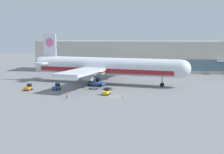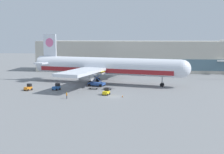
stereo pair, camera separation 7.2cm
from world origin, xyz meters
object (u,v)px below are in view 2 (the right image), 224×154
object	(u,v)px
traffic_cone_near	(122,96)
baggage_dolly_lead	(94,88)
baggage_tug_foreground	(28,88)
baggage_tug_mid	(106,92)
airplane_main	(103,67)
ground_crew_near	(67,95)
baggage_dolly_second	(108,88)
scissor_lift_loader	(97,80)
baggage_tug_far	(57,87)

from	to	relation	value
traffic_cone_near	baggage_dolly_lead	bearing A→B (deg)	130.75
baggage_tug_foreground	baggage_tug_mid	size ratio (longest dim) A/B	1.02
airplane_main	ground_crew_near	distance (m)	28.51
baggage_dolly_lead	baggage_dolly_second	distance (m)	4.38
traffic_cone_near	baggage_dolly_second	bearing A→B (deg)	115.84
baggage_tug_mid	baggage_dolly_lead	distance (m)	10.28
scissor_lift_loader	baggage_dolly_lead	xyz separation A→B (m)	(0.08, -6.04, -1.52)
baggage_dolly_lead	airplane_main	bearing A→B (deg)	83.02
baggage_tug_mid	ground_crew_near	bearing A→B (deg)	138.77
baggage_tug_mid	baggage_dolly_lead	xyz separation A→B (m)	(-5.21, 8.85, -0.49)
ground_crew_near	traffic_cone_near	distance (m)	14.85
airplane_main	ground_crew_near	bearing A→B (deg)	-87.88
scissor_lift_loader	baggage_dolly_second	world-z (taller)	scissor_lift_loader
ground_crew_near	traffic_cone_near	xyz separation A→B (m)	(14.33, 3.82, -0.75)
airplane_main	scissor_lift_loader	xyz separation A→B (m)	(-1.29, -6.12, -3.93)
airplane_main	baggage_tug_mid	distance (m)	21.96
airplane_main	baggage_tug_foreground	distance (m)	26.79
airplane_main	ground_crew_near	size ratio (longest dim) A/B	32.14
baggage_tug_mid	baggage_tug_far	distance (m)	17.33
baggage_dolly_second	traffic_cone_near	bearing A→B (deg)	-65.45
baggage_dolly_second	ground_crew_near	distance (m)	17.68
airplane_main	baggage_dolly_second	world-z (taller)	airplane_main
baggage_dolly_lead	traffic_cone_near	world-z (taller)	traffic_cone_near
baggage_dolly_lead	traffic_cone_near	distance (m)	15.26
baggage_dolly_lead	ground_crew_near	size ratio (longest dim) A/B	2.09
baggage_dolly_second	ground_crew_near	size ratio (longest dim) A/B	2.09
baggage_tug_mid	traffic_cone_near	bearing A→B (deg)	-105.20
baggage_tug_far	ground_crew_near	size ratio (longest dim) A/B	1.57
baggage_tug_mid	traffic_cone_near	distance (m)	5.50
baggage_tug_far	baggage_tug_mid	bearing A→B (deg)	-87.01
airplane_main	traffic_cone_near	bearing A→B (deg)	-56.17
baggage_tug_far	baggage_dolly_second	size ratio (longest dim) A/B	0.75
scissor_lift_loader	traffic_cone_near	bearing A→B (deg)	-46.72
baggage_tug_far	baggage_tug_foreground	bearing A→B (deg)	126.59
baggage_tug_far	baggage_dolly_lead	bearing A→B (deg)	-52.49
baggage_dolly_lead	baggage_tug_foreground	bearing A→B (deg)	-168.20
baggage_tug_foreground	baggage_dolly_second	xyz separation A→B (m)	(23.57, 4.43, -0.49)
baggage_dolly_lead	baggage_tug_far	bearing A→B (deg)	-167.81
baggage_tug_foreground	ground_crew_near	world-z (taller)	baggage_tug_foreground
baggage_dolly_second	ground_crew_near	xyz separation A→B (m)	(-8.75, -15.35, 0.66)
baggage_tug_foreground	baggage_dolly_lead	world-z (taller)	baggage_tug_foreground
airplane_main	baggage_dolly_second	distance (m)	13.72
ground_crew_near	traffic_cone_near	world-z (taller)	ground_crew_near
baggage_tug_foreground	baggage_dolly_second	world-z (taller)	baggage_tug_foreground
baggage_dolly_lead	baggage_dolly_second	xyz separation A→B (m)	(4.38, -0.03, 0.00)
scissor_lift_loader	baggage_dolly_second	distance (m)	7.68
airplane_main	baggage_tug_foreground	size ratio (longest dim) A/B	20.70
baggage_tug_far	traffic_cone_near	world-z (taller)	baggage_tug_far
scissor_lift_loader	baggage_tug_foreground	world-z (taller)	scissor_lift_loader
baggage_tug_foreground	baggage_dolly_lead	size ratio (longest dim) A/B	0.74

